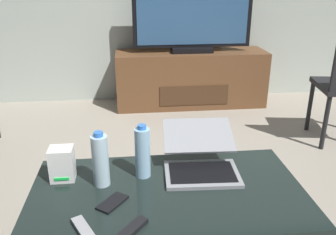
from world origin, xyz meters
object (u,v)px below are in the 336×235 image
Objects in this scene: television at (193,20)px; soundbar_remote at (131,230)px; router_box at (62,164)px; water_bottle_far at (143,152)px; media_cabinet at (191,78)px; coffee_table at (168,213)px; water_bottle_near at (100,160)px; tv_remote at (84,230)px; laptop at (200,158)px; cell_phone at (112,203)px.

television is 2.61m from soundbar_remote.
water_bottle_far reaches higher than router_box.
media_cabinet is at bearing 114.50° from soundbar_remote.
media_cabinet is (0.48, 2.24, -0.00)m from coffee_table.
coffee_table is 0.40m from water_bottle_near.
tv_remote is (-0.83, -2.47, -0.47)m from television.
water_bottle_near is 1.65× the size of tv_remote.
coffee_table is at bearing -102.30° from television.
water_bottle_near is (-0.30, 0.08, 0.25)m from coffee_table.
coffee_table is at bearing -102.19° from media_cabinet.
coffee_table is 0.54m from router_box.
router_box is (-0.66, -0.02, 0.02)m from laptop.
water_bottle_far is at bearing -105.63° from media_cabinet.
cell_phone is 0.20m from tv_remote.
media_cabinet is 2.20m from water_bottle_far.
cell_phone is (-0.24, -0.08, 0.13)m from coffee_table.
television is 8.43× the size of cell_phone.
water_bottle_far is 0.43m from soundbar_remote.
cell_phone is (0.05, -0.16, -0.12)m from water_bottle_near.
soundbar_remote is at bearing -128.35° from laptop.
media_cabinet is 2.31m from water_bottle_near.
media_cabinet is at bearing 109.94° from cell_phone.
soundbar_remote is (0.13, -0.35, -0.12)m from water_bottle_near.
water_bottle_near is at bearing -169.28° from laptop.
router_box is 1.01× the size of tv_remote.
television is 4.46× the size of water_bottle_far.
tv_remote reaches higher than coffee_table.
media_cabinet is 1.31× the size of television.
television is at bearing 74.22° from water_bottle_far.
router_box reaches higher than tv_remote.
water_bottle_near reaches higher than cell_phone.
television is 2.74× the size of laptop.
soundbar_remote is (-0.17, -0.27, 0.13)m from coffee_table.
water_bottle_near is 0.35m from tv_remote.
laptop is 0.66m from router_box.
television is 7.38× the size of tv_remote.
router_box is 0.38m from water_bottle_far.
soundbar_remote is (-0.65, -2.51, 0.13)m from media_cabinet.
coffee_table is at bearing -136.19° from laptop.
water_bottle_far is (-0.59, -2.08, -0.35)m from television.
laptop is (-0.30, -2.05, -0.42)m from television.
water_bottle_near is at bearing -110.07° from television.
soundbar_remote is at bearing -104.67° from television.
television reaches higher than coffee_table.
cell_phone is 0.88× the size of tv_remote.
water_bottle_far is at bearing -105.78° from television.
soundbar_remote reaches higher than cell_phone.
cell_phone is 0.88× the size of soundbar_remote.
soundbar_remote is at bearing -104.55° from media_cabinet.
cell_phone is at bearing -43.77° from router_box.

